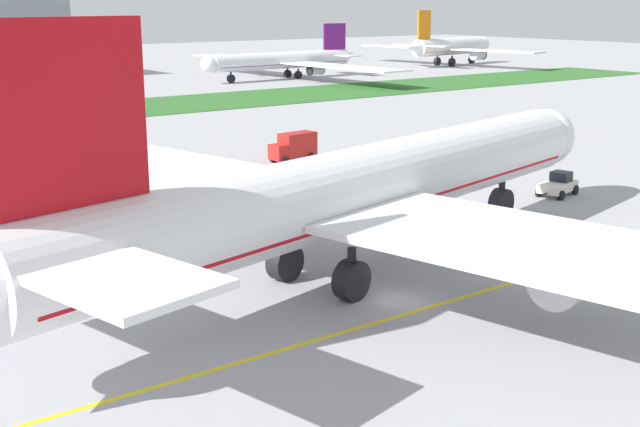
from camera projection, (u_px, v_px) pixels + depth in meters
ground_plane at (396, 301)px, 49.94m from camera, size 600.00×600.00×0.00m
apron_taxi_line at (418, 310)px, 48.41m from camera, size 280.00×0.36×0.01m
airliner_foreground at (349, 192)px, 52.74m from camera, size 59.38×97.35×16.99m
pushback_tug at (558, 185)px, 76.92m from camera, size 6.23×3.35×2.19m
ground_crew_wingwalker_port at (612, 244)px, 58.35m from camera, size 0.44×0.46×1.56m
service_truck_baggage_loader at (294, 146)px, 93.30m from camera, size 5.94×2.91×3.22m
parked_airliner_far_left at (285, 61)px, 192.66m from camera, size 45.01×73.01×12.52m
parked_airliner_far_centre at (449, 47)px, 232.71m from camera, size 37.93×58.62×15.39m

